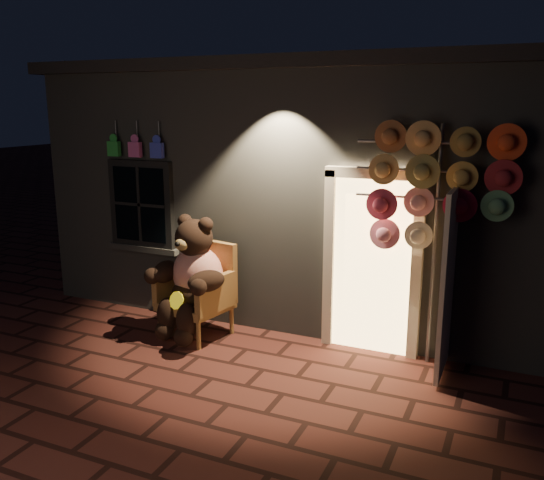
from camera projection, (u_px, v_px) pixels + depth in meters
The scene contains 5 objects.
ground at pixel (212, 378), 6.21m from camera, with size 60.00×60.00×0.00m, color #4D231D.
shop_building at pixel (332, 177), 9.36m from camera, with size 7.30×5.95×3.51m.
wicker_armchair at pixel (200, 289), 7.33m from camera, with size 0.94×0.88×1.18m.
teddy_bear at pixel (192, 277), 7.16m from camera, with size 1.09×0.94×1.52m.
hat_rack at pixel (435, 183), 6.06m from camera, with size 1.71×0.22×2.71m.
Camera 1 is at (2.92, -4.94, 2.89)m, focal length 38.00 mm.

